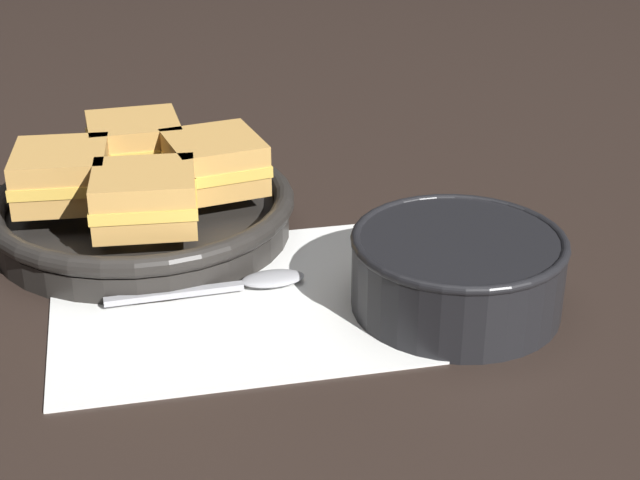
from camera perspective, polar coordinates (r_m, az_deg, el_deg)
name	(u,v)px	position (r m, az deg, el deg)	size (l,w,h in m)	color
ground_plane	(309,282)	(0.81, -0.65, -2.43)	(4.00, 4.00, 0.00)	black
napkin	(232,301)	(0.78, -5.17, -3.58)	(0.30, 0.27, 0.00)	white
soup_bowl	(458,267)	(0.76, 8.01, -1.59)	(0.17, 0.17, 0.06)	black
spoon	(246,282)	(0.80, -4.32, -2.47)	(0.16, 0.03, 0.01)	#9E9EA3
skillet	(141,213)	(0.90, -10.39, 1.53)	(0.38, 0.27, 0.04)	black
sandwich_near_left	(145,198)	(0.82, -10.16, 2.43)	(0.10, 0.10, 0.05)	#C18E47
sandwich_near_right	(214,162)	(0.88, -6.18, 4.53)	(0.09, 0.09, 0.05)	#C18E47
sandwich_far_left	(134,143)	(0.94, -10.75, 5.57)	(0.09, 0.09, 0.05)	#C18E47
sandwich_far_right	(62,175)	(0.88, -14.80, 3.67)	(0.10, 0.10, 0.05)	#C18E47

